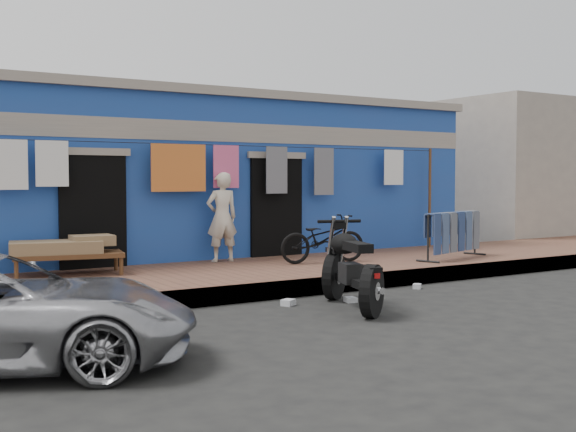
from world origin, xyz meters
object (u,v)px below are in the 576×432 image
at_px(charpoy, 68,256).
at_px(jeans_rack, 453,234).
at_px(seated_person, 222,217).
at_px(bicycle, 323,233).
at_px(motorcycle, 352,265).

relative_size(charpoy, jeans_rack, 0.97).
bearing_deg(seated_person, bicycle, 146.83).
relative_size(seated_person, jeans_rack, 0.85).
bearing_deg(bicycle, motorcycle, 161.34).
xyz_separation_m(motorcycle, charpoy, (-2.78, 3.42, -0.04)).
relative_size(seated_person, motorcycle, 0.84).
relative_size(bicycle, charpoy, 0.87).
distance_m(motorcycle, charpoy, 4.41).
bearing_deg(seated_person, charpoy, 10.31).
xyz_separation_m(bicycle, charpoy, (-4.18, 0.75, -0.22)).
relative_size(seated_person, bicycle, 1.00).
xyz_separation_m(seated_person, bicycle, (1.41, -1.06, -0.28)).
height_order(seated_person, charpoy, seated_person).
height_order(bicycle, charpoy, bicycle).
bearing_deg(jeans_rack, charpoy, 167.50).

